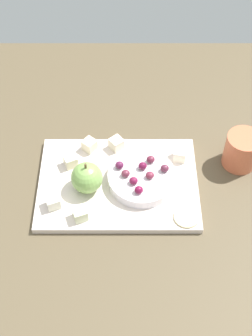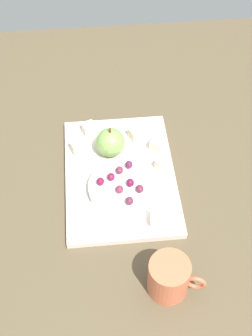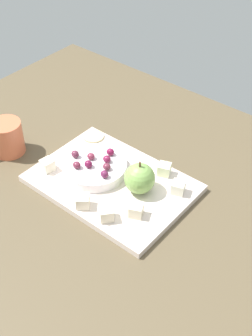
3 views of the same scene
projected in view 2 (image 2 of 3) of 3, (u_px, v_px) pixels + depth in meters
table at (132, 175)px, 109.37cm from camera, size 119.83×98.32×3.15cm
platter at (120, 175)px, 106.38cm from camera, size 35.48×25.09×1.53cm
serving_dish at (122, 188)px, 101.58cm from camera, size 15.03×15.03×2.39cm
apple_whole at (110, 142)px, 107.23cm from camera, size 6.90×6.90×6.90cm
apple_stem at (110, 130)px, 104.10cm from camera, size 0.50×0.50×1.20cm
cheese_cube_0 at (163, 165)px, 105.63cm from camera, size 3.91×3.91×2.78cm
cheese_cube_1 at (77, 147)px, 109.06cm from camera, size 3.58×3.58×2.78cm
cheese_cube_2 at (136, 134)px, 111.86cm from camera, size 3.69×3.69×2.78cm
cheese_cube_3 at (89, 128)px, 112.98cm from camera, size 3.55×3.55×2.78cm
cheese_cube_4 at (157, 145)px, 109.58cm from camera, size 3.91×3.91×2.78cm
cheese_cube_5 at (157, 219)px, 96.23cm from camera, size 3.17×3.17×2.78cm
cracker_0 at (81, 230)px, 95.94cm from camera, size 5.39×5.39×0.40cm
grape_0 at (119, 170)px, 102.26cm from camera, size 1.88×1.69×1.60cm
grape_1 at (129, 165)px, 103.20cm from camera, size 1.88×1.69×1.74cm
grape_2 at (140, 189)px, 98.97cm from camera, size 1.88×1.69×1.63cm
grape_3 at (130, 183)px, 99.96cm from camera, size 1.88×1.69×1.73cm
grape_4 at (111, 177)px, 101.04cm from camera, size 1.88×1.69×1.65cm
grape_5 at (100, 181)px, 100.19cm from camera, size 1.88×1.69×1.68cm
grape_6 at (129, 201)px, 96.88cm from camera, size 1.88×1.69×1.71cm
grape_7 at (119, 189)px, 98.93cm from camera, size 1.88×1.69×1.53cm
cup at (169, 277)px, 86.35cm from camera, size 7.89×10.87×8.50cm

